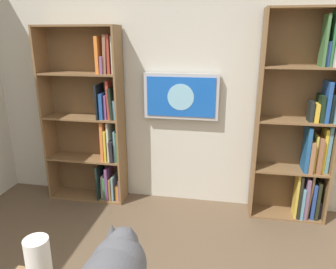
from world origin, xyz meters
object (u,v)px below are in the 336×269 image
(bookshelf_left, at_px, (305,129))
(paper_towel_roll, at_px, (39,264))
(wall_mounted_tv, at_px, (181,97))
(bookshelf_right, at_px, (94,121))

(bookshelf_left, height_order, paper_towel_roll, bookshelf_left)
(bookshelf_left, relative_size, paper_towel_roll, 8.41)
(paper_towel_roll, bearing_deg, wall_mounted_tv, -97.87)
(paper_towel_roll, bearing_deg, bookshelf_left, -125.97)
(bookshelf_right, distance_m, paper_towel_roll, 2.27)
(bookshelf_right, xyz_separation_m, wall_mounted_tv, (-0.97, -0.08, 0.29))
(bookshelf_right, height_order, wall_mounted_tv, bookshelf_right)
(bookshelf_right, bearing_deg, bookshelf_left, 179.84)
(wall_mounted_tv, relative_size, paper_towel_roll, 3.19)
(wall_mounted_tv, distance_m, paper_towel_roll, 2.30)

